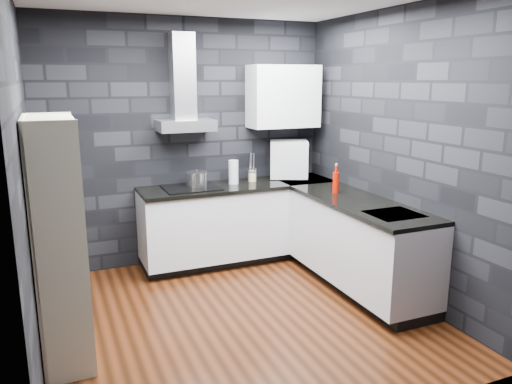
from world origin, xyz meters
TOP-DOWN VIEW (x-y plane):
  - ground at (0.00, 0.00)m, footprint 3.20×3.20m
  - wall_back at (0.00, 1.62)m, footprint 3.20×0.05m
  - wall_front at (0.00, -1.62)m, footprint 3.20×0.05m
  - wall_left at (-1.62, 0.00)m, footprint 0.05×3.20m
  - wall_right at (1.62, 0.00)m, footprint 0.05×3.20m
  - toekick_back at (0.50, 1.34)m, footprint 2.18×0.50m
  - toekick_right at (1.34, 0.10)m, footprint 0.50×1.78m
  - counter_back_cab at (0.50, 1.30)m, footprint 2.20×0.60m
  - counter_right_cab at (1.30, 0.10)m, footprint 0.60×1.80m
  - counter_back_top at (0.50, 1.29)m, footprint 2.20×0.62m
  - counter_right_top at (1.29, 0.10)m, footprint 0.62×1.80m
  - counter_corner_top at (1.30, 1.30)m, footprint 0.62×0.62m
  - hood_body at (-0.05, 1.43)m, footprint 0.60×0.34m
  - hood_chimney at (-0.05, 1.50)m, footprint 0.24×0.20m
  - upper_cabinet at (1.10, 1.43)m, footprint 0.80×0.35m
  - cooktop at (-0.05, 1.30)m, footprint 0.58×0.50m
  - sink_rim at (1.30, -0.40)m, footprint 0.44×0.40m
  - pot at (0.03, 1.35)m, footprint 0.25×0.25m
  - glass_vase at (0.45, 1.34)m, footprint 0.13×0.13m
  - storage_jar at (0.70, 1.38)m, footprint 0.11×0.11m
  - utensil_crock at (0.71, 1.43)m, footprint 0.14×0.14m
  - appliance_garage at (1.17, 1.41)m, footprint 0.53×0.48m
  - red_bottle at (1.26, 0.50)m, footprint 0.06×0.06m
  - bookshelf at (-1.42, -0.07)m, footprint 0.50×0.85m
  - fruit_bowl at (-1.42, -0.21)m, footprint 0.25×0.25m
  - book_red at (-1.42, 0.03)m, footprint 0.17×0.09m
  - book_second at (-1.44, 0.09)m, footprint 0.17×0.02m

SIDE VIEW (x-z plane):
  - ground at x=0.00m, z-range 0.00..0.00m
  - toekick_back at x=0.50m, z-range 0.00..0.10m
  - toekick_right at x=1.34m, z-range 0.00..0.10m
  - counter_back_cab at x=0.50m, z-range 0.10..0.86m
  - counter_right_cab at x=1.30m, z-range 0.10..0.86m
  - book_red at x=-1.42m, z-range 0.46..0.69m
  - book_second at x=-1.44m, z-range 0.48..0.71m
  - counter_back_top at x=0.50m, z-range 0.86..0.90m
  - counter_right_top at x=1.29m, z-range 0.86..0.90m
  - counter_corner_top at x=1.30m, z-range 0.86..0.90m
  - sink_rim at x=1.30m, z-range 0.89..0.90m
  - bookshelf at x=-1.42m, z-range 0.00..1.80m
  - cooktop at x=-0.05m, z-range 0.90..0.91m
  - fruit_bowl at x=-1.42m, z-range 0.91..0.96m
  - storage_jar at x=0.70m, z-range 0.90..1.01m
  - utensil_crock at x=0.71m, z-range 0.90..1.04m
  - pot at x=0.03m, z-range 0.91..1.05m
  - red_bottle at x=1.26m, z-range 0.90..1.12m
  - glass_vase at x=0.45m, z-range 0.90..1.17m
  - appliance_garage at x=1.17m, z-range 0.91..1.34m
  - wall_back at x=0.00m, z-range 0.00..2.70m
  - wall_front at x=0.00m, z-range 0.00..2.70m
  - wall_left at x=-1.62m, z-range 0.00..2.70m
  - wall_right at x=1.62m, z-range 0.00..2.70m
  - hood_body at x=-0.05m, z-range 1.50..1.62m
  - upper_cabinet at x=1.10m, z-range 1.50..2.20m
  - hood_chimney at x=-0.05m, z-range 1.62..2.52m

